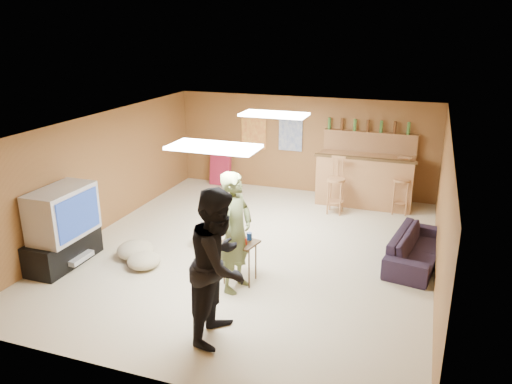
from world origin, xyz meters
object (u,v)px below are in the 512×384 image
(bar_counter, at_px, (365,181))
(person_black, at_px, (219,264))
(tv_body, at_px, (62,213))
(sofa, at_px, (417,248))
(person_olive, at_px, (236,232))
(tray_table, at_px, (240,262))

(bar_counter, relative_size, person_black, 1.03)
(tv_body, xyz_separation_m, sofa, (5.35, 1.93, -0.64))
(tv_body, height_order, person_olive, person_olive)
(bar_counter, bearing_deg, person_olive, -106.72)
(person_olive, relative_size, person_black, 0.92)
(sofa, bearing_deg, tv_body, 119.38)
(tv_body, distance_m, person_black, 3.26)
(person_olive, height_order, sofa, person_olive)
(bar_counter, xyz_separation_m, sofa, (1.20, -2.52, -0.29))
(tv_body, height_order, sofa, tv_body)
(tray_table, bearing_deg, person_black, -79.15)
(person_olive, height_order, tray_table, person_olive)
(tv_body, distance_m, tray_table, 2.93)
(sofa, relative_size, tray_table, 2.68)
(tv_body, relative_size, sofa, 0.62)
(person_black, relative_size, tray_table, 2.94)
(bar_counter, height_order, person_black, person_black)
(tv_body, distance_m, sofa, 5.72)
(bar_counter, relative_size, person_olive, 1.11)
(tv_body, height_order, person_black, person_black)
(tray_table, bearing_deg, person_olive, -85.14)
(bar_counter, xyz_separation_m, tray_table, (-1.30, -4.06, -0.22))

